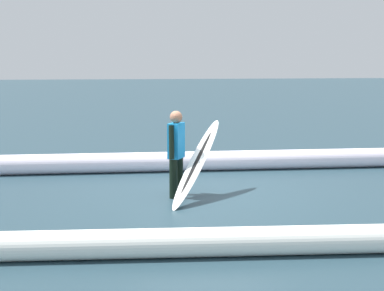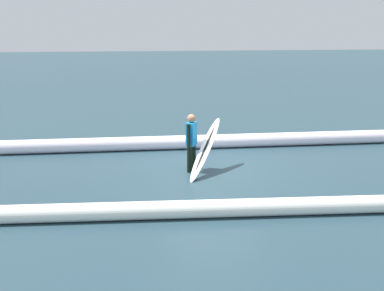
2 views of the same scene
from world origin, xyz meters
TOP-DOWN VIEW (x-y plane):
  - ground_plane at (0.00, 0.00)m, footprint 125.79×125.79m
  - surfer at (0.58, 0.15)m, footprint 0.34×0.55m
  - surfboard at (0.24, 0.34)m, footprint 1.25×1.79m
  - wave_crest_foreground at (2.13, -2.24)m, footprint 25.06×0.92m

SIDE VIEW (x-z plane):
  - ground_plane at x=0.00m, z-range 0.00..0.00m
  - wave_crest_foreground at x=2.13m, z-range 0.00..0.42m
  - surfboard at x=0.24m, z-range -0.02..1.30m
  - surfer at x=0.58m, z-range 0.09..1.61m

